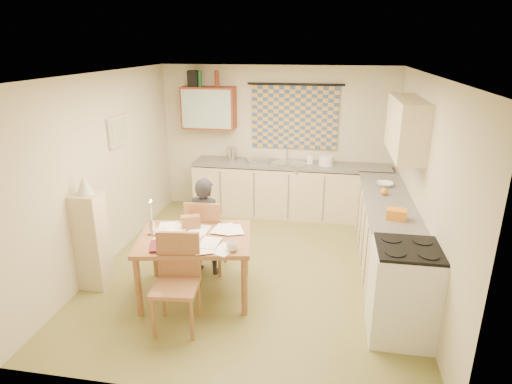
% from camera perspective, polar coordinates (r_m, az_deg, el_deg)
% --- Properties ---
extents(floor, '(4.00, 4.50, 0.02)m').
position_cam_1_polar(floor, '(5.81, -0.18, -10.07)').
color(floor, olive).
rests_on(floor, ground).
extents(ceiling, '(4.00, 4.50, 0.02)m').
position_cam_1_polar(ceiling, '(5.08, -0.21, 15.56)').
color(ceiling, white).
rests_on(ceiling, floor).
extents(wall_back, '(4.00, 0.02, 2.50)m').
position_cam_1_polar(wall_back, '(7.48, 2.81, 6.96)').
color(wall_back, beige).
rests_on(wall_back, floor).
extents(wall_front, '(4.00, 0.02, 2.50)m').
position_cam_1_polar(wall_front, '(3.28, -7.09, -9.84)').
color(wall_front, beige).
rests_on(wall_front, floor).
extents(wall_left, '(0.02, 4.50, 2.50)m').
position_cam_1_polar(wall_left, '(5.98, -19.55, 2.73)').
color(wall_left, beige).
rests_on(wall_left, floor).
extents(wall_right, '(0.02, 4.50, 2.50)m').
position_cam_1_polar(wall_right, '(5.36, 21.48, 0.66)').
color(wall_right, beige).
rests_on(wall_right, floor).
extents(window_blind, '(1.45, 0.03, 1.05)m').
position_cam_1_polar(window_blind, '(7.33, 5.18, 9.85)').
color(window_blind, '#314D7A').
rests_on(window_blind, wall_back).
extents(curtain_rod, '(1.60, 0.04, 0.04)m').
position_cam_1_polar(curtain_rod, '(7.25, 5.30, 14.12)').
color(curtain_rod, black).
rests_on(curtain_rod, wall_back).
extents(wall_cabinet, '(0.90, 0.34, 0.70)m').
position_cam_1_polar(wall_cabinet, '(7.43, -6.30, 11.11)').
color(wall_cabinet, maroon).
rests_on(wall_cabinet, wall_back).
extents(wall_cabinet_glass, '(0.84, 0.02, 0.64)m').
position_cam_1_polar(wall_cabinet_glass, '(7.27, -6.67, 10.91)').
color(wall_cabinet_glass, '#99B2A5').
rests_on(wall_cabinet_glass, wall_back).
extents(upper_cabinet_right, '(0.34, 1.30, 0.70)m').
position_cam_1_polar(upper_cabinet_right, '(5.71, 19.41, 8.22)').
color(upper_cabinet_right, '#C7B087').
rests_on(upper_cabinet_right, wall_right).
extents(framed_print, '(0.04, 0.50, 0.40)m').
position_cam_1_polar(framed_print, '(6.20, -17.93, 7.76)').
color(framed_print, beige).
rests_on(framed_print, wall_left).
extents(print_canvas, '(0.01, 0.42, 0.32)m').
position_cam_1_polar(print_canvas, '(6.19, -17.72, 7.76)').
color(print_canvas, beige).
rests_on(print_canvas, wall_left).
extents(counter_back, '(3.30, 0.62, 0.92)m').
position_cam_1_polar(counter_back, '(7.37, 4.56, 0.29)').
color(counter_back, '#C7B087').
rests_on(counter_back, floor).
extents(counter_right, '(0.62, 2.95, 0.92)m').
position_cam_1_polar(counter_right, '(5.79, 17.12, -6.02)').
color(counter_right, '#C7B087').
rests_on(counter_right, floor).
extents(stove, '(0.64, 0.64, 0.99)m').
position_cam_1_polar(stove, '(4.61, 19.06, -12.49)').
color(stove, white).
rests_on(stove, floor).
extents(sink, '(0.69, 0.64, 0.10)m').
position_cam_1_polar(sink, '(7.24, 4.55, 3.50)').
color(sink, silver).
rests_on(sink, counter_back).
extents(tap, '(0.04, 0.04, 0.28)m').
position_cam_1_polar(tap, '(7.37, 4.20, 5.24)').
color(tap, silver).
rests_on(tap, counter_back).
extents(dish_rack, '(0.44, 0.41, 0.06)m').
position_cam_1_polar(dish_rack, '(7.29, 0.11, 4.24)').
color(dish_rack, silver).
rests_on(dish_rack, counter_back).
extents(kettle, '(0.18, 0.18, 0.24)m').
position_cam_1_polar(kettle, '(7.35, -3.24, 5.06)').
color(kettle, silver).
rests_on(kettle, counter_back).
extents(mixing_bowl, '(0.31, 0.31, 0.16)m').
position_cam_1_polar(mixing_bowl, '(7.18, 9.33, 4.17)').
color(mixing_bowl, white).
rests_on(mixing_bowl, counter_back).
extents(soap_bottle, '(0.12, 0.13, 0.20)m').
position_cam_1_polar(soap_bottle, '(7.23, 7.18, 4.53)').
color(soap_bottle, white).
rests_on(soap_bottle, counter_back).
extents(bowl, '(0.25, 0.25, 0.06)m').
position_cam_1_polar(bowl, '(6.31, 16.77, 0.99)').
color(bowl, white).
rests_on(bowl, counter_right).
extents(orange_bag, '(0.25, 0.20, 0.12)m').
position_cam_1_polar(orange_bag, '(5.17, 18.25, -2.82)').
color(orange_bag, orange).
rests_on(orange_bag, counter_right).
extents(fruit_orange, '(0.10, 0.10, 0.10)m').
position_cam_1_polar(fruit_orange, '(5.94, 16.72, 0.07)').
color(fruit_orange, orange).
rests_on(fruit_orange, counter_right).
extents(speaker, '(0.19, 0.22, 0.26)m').
position_cam_1_polar(speaker, '(7.45, -8.40, 14.76)').
color(speaker, black).
rests_on(speaker, wall_cabinet).
extents(bottle_green, '(0.08, 0.08, 0.26)m').
position_cam_1_polar(bottle_green, '(7.42, -7.55, 14.78)').
color(bottle_green, '#195926').
rests_on(bottle_green, wall_cabinet).
extents(bottle_brown, '(0.07, 0.07, 0.26)m').
position_cam_1_polar(bottle_brown, '(7.34, -5.26, 14.81)').
color(bottle_brown, maroon).
rests_on(bottle_brown, wall_cabinet).
extents(dining_table, '(1.42, 1.17, 0.75)m').
position_cam_1_polar(dining_table, '(5.12, -8.00, -9.67)').
color(dining_table, brown).
rests_on(dining_table, floor).
extents(chair_far, '(0.47, 0.47, 1.00)m').
position_cam_1_polar(chair_far, '(5.66, -6.50, -7.41)').
color(chair_far, brown).
rests_on(chair_far, floor).
extents(chair_near, '(0.50, 0.50, 1.00)m').
position_cam_1_polar(chair_near, '(4.65, -10.49, -14.04)').
color(chair_near, brown).
rests_on(chair_near, floor).
extents(person, '(0.53, 0.41, 1.29)m').
position_cam_1_polar(person, '(5.47, -6.76, -4.56)').
color(person, black).
rests_on(person, floor).
extents(shelf_stand, '(0.32, 0.30, 1.20)m').
position_cam_1_polar(shelf_stand, '(5.50, -21.03, -6.16)').
color(shelf_stand, '#C7B087').
rests_on(shelf_stand, floor).
extents(lampshade, '(0.20, 0.20, 0.22)m').
position_cam_1_polar(lampshade, '(5.25, -21.94, 0.87)').
color(lampshade, beige).
rests_on(lampshade, shelf_stand).
extents(letter_rack, '(0.24, 0.18, 0.16)m').
position_cam_1_polar(letter_rack, '(5.14, -8.70, -3.98)').
color(letter_rack, brown).
rests_on(letter_rack, dining_table).
extents(mug, '(0.14, 0.14, 0.10)m').
position_cam_1_polar(mug, '(4.57, -3.21, -7.24)').
color(mug, white).
rests_on(mug, dining_table).
extents(magazine, '(0.39, 0.42, 0.03)m').
position_cam_1_polar(magazine, '(4.78, -13.93, -7.06)').
color(magazine, maroon).
rests_on(magazine, dining_table).
extents(book, '(0.29, 0.33, 0.02)m').
position_cam_1_polar(book, '(4.93, -12.64, -6.18)').
color(book, orange).
rests_on(book, dining_table).
extents(orange_box, '(0.12, 0.09, 0.04)m').
position_cam_1_polar(orange_box, '(4.71, -12.15, -7.23)').
color(orange_box, orange).
rests_on(orange_box, dining_table).
extents(eyeglasses, '(0.13, 0.04, 0.02)m').
position_cam_1_polar(eyeglasses, '(4.64, -7.00, -7.51)').
color(eyeglasses, black).
rests_on(eyeglasses, dining_table).
extents(candle_holder, '(0.08, 0.08, 0.18)m').
position_cam_1_polar(candle_holder, '(5.06, -13.69, -4.57)').
color(candle_holder, silver).
rests_on(candle_holder, dining_table).
extents(candle, '(0.02, 0.02, 0.22)m').
position_cam_1_polar(candle, '(4.98, -13.87, -2.51)').
color(candle, white).
rests_on(candle, dining_table).
extents(candle_flame, '(0.02, 0.02, 0.02)m').
position_cam_1_polar(candle_flame, '(4.95, -13.82, -1.12)').
color(candle_flame, '#FFCC66').
rests_on(candle_flame, dining_table).
extents(papers, '(1.11, 0.91, 0.02)m').
position_cam_1_polar(papers, '(4.95, -8.08, -5.73)').
color(papers, white).
rests_on(papers, dining_table).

